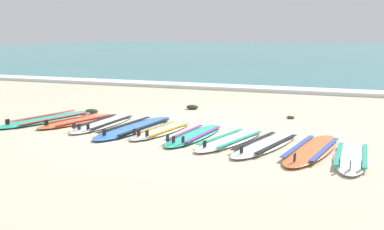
# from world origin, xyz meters

# --- Properties ---
(ground_plane) EXTENTS (80.00, 80.00, 0.00)m
(ground_plane) POSITION_xyz_m (0.00, 0.00, 0.00)
(ground_plane) COLOR beige
(sea) EXTENTS (80.00, 60.00, 0.10)m
(sea) POSITION_xyz_m (0.00, 36.40, 0.05)
(sea) COLOR teal
(sea) RESTS_ON ground
(wave_foam_strip) EXTENTS (80.00, 0.95, 0.11)m
(wave_foam_strip) POSITION_xyz_m (0.00, 6.87, 0.06)
(wave_foam_strip) COLOR white
(wave_foam_strip) RESTS_ON ground
(surfboard_0) EXTENTS (1.21, 2.63, 0.18)m
(surfboard_0) POSITION_xyz_m (-2.87, 0.08, 0.04)
(surfboard_0) COLOR #2DB793
(surfboard_0) RESTS_ON ground
(surfboard_1) EXTENTS (0.97, 2.10, 0.18)m
(surfboard_1) POSITION_xyz_m (-2.15, 0.09, 0.04)
(surfboard_1) COLOR orange
(surfboard_1) RESTS_ON ground
(surfboard_2) EXTENTS (0.56, 2.22, 0.18)m
(surfboard_2) POSITION_xyz_m (-1.52, 0.07, 0.04)
(surfboard_2) COLOR white
(surfboard_2) RESTS_ON ground
(surfboard_3) EXTENTS (0.83, 2.61, 0.18)m
(surfboard_3) POSITION_xyz_m (-0.73, -0.08, 0.04)
(surfboard_3) COLOR #3875CC
(surfboard_3) RESTS_ON ground
(surfboard_4) EXTENTS (0.74, 1.98, 0.18)m
(surfboard_4) POSITION_xyz_m (-0.12, -0.15, 0.04)
(surfboard_4) COLOR silver
(surfboard_4) RESTS_ON ground
(surfboard_5) EXTENTS (0.66, 2.11, 0.18)m
(surfboard_5) POSITION_xyz_m (0.59, -0.32, 0.04)
(surfboard_5) COLOR #2DB793
(surfboard_5) RESTS_ON ground
(surfboard_6) EXTENTS (0.99, 2.19, 0.18)m
(surfboard_6) POSITION_xyz_m (1.31, -0.44, 0.04)
(surfboard_6) COLOR white
(surfboard_6) RESTS_ON ground
(surfboard_7) EXTENTS (1.00, 2.29, 0.18)m
(surfboard_7) POSITION_xyz_m (1.94, -0.54, 0.04)
(surfboard_7) COLOR silver
(surfboard_7) RESTS_ON ground
(surfboard_8) EXTENTS (0.88, 2.41, 0.18)m
(surfboard_8) POSITION_xyz_m (2.69, -0.63, 0.04)
(surfboard_8) COLOR orange
(surfboard_8) RESTS_ON ground
(surfboard_9) EXTENTS (0.57, 2.06, 0.18)m
(surfboard_9) POSITION_xyz_m (3.30, -0.87, 0.04)
(surfboard_9) COLOR white
(surfboard_9) RESTS_ON ground
(seaweed_clump_near_shoreline) EXTENTS (0.30, 0.24, 0.10)m
(seaweed_clump_near_shoreline) POSITION_xyz_m (-0.57, 2.59, 0.05)
(seaweed_clump_near_shoreline) COLOR #2D381E
(seaweed_clump_near_shoreline) RESTS_ON ground
(seaweed_clump_mid_sand) EXTENTS (0.31, 0.25, 0.11)m
(seaweed_clump_mid_sand) POSITION_xyz_m (-2.51, 1.15, 0.05)
(seaweed_clump_mid_sand) COLOR #2D381E
(seaweed_clump_mid_sand) RESTS_ON ground
(seaweed_clump_by_the_boards) EXTENTS (0.17, 0.14, 0.06)m
(seaweed_clump_by_the_boards) POSITION_xyz_m (1.88, 2.17, 0.03)
(seaweed_clump_by_the_boards) COLOR #4C4228
(seaweed_clump_by_the_boards) RESTS_ON ground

